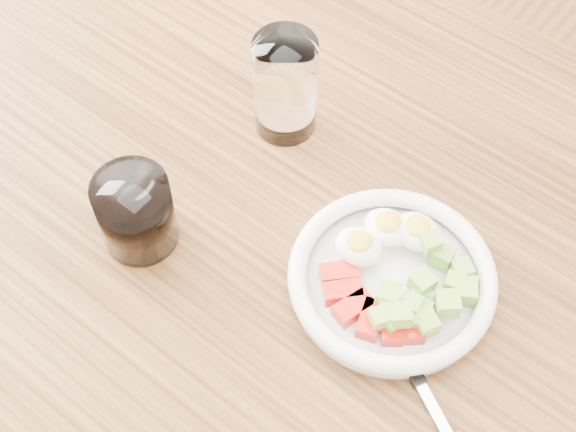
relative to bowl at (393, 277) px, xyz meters
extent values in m
cube|color=brown|center=(-0.77, 0.33, -0.42)|extent=(0.07, 0.07, 0.73)
cube|color=brown|center=(-0.12, -0.02, -0.04)|extent=(1.50, 0.90, 0.04)
cylinder|color=white|center=(0.00, 0.00, -0.01)|extent=(0.21, 0.21, 0.01)
torus|color=white|center=(0.00, 0.00, 0.00)|extent=(0.21, 0.21, 0.02)
cube|color=red|center=(-0.04, -0.03, 0.00)|extent=(0.04, 0.04, 0.02)
cube|color=red|center=(-0.03, -0.05, 0.00)|extent=(0.04, 0.04, 0.02)
cube|color=red|center=(-0.01, -0.05, 0.00)|extent=(0.03, 0.04, 0.02)
cube|color=red|center=(0.01, -0.05, 0.00)|extent=(0.03, 0.04, 0.02)
cube|color=red|center=(0.03, -0.05, 0.00)|extent=(0.04, 0.04, 0.02)
cube|color=red|center=(0.04, -0.03, 0.00)|extent=(0.04, 0.04, 0.02)
ellipsoid|color=white|center=(-0.03, 0.04, 0.01)|extent=(0.05, 0.04, 0.03)
ellipsoid|color=yellow|center=(-0.03, 0.04, 0.02)|extent=(0.03, 0.03, 0.01)
ellipsoid|color=white|center=(-0.01, 0.05, 0.01)|extent=(0.05, 0.04, 0.03)
ellipsoid|color=yellow|center=(-0.01, 0.05, 0.02)|extent=(0.03, 0.03, 0.01)
ellipsoid|color=white|center=(-0.04, 0.00, 0.01)|extent=(0.05, 0.04, 0.03)
ellipsoid|color=yellow|center=(-0.04, 0.00, 0.02)|extent=(0.03, 0.03, 0.01)
cube|color=#9BC049|center=(0.02, -0.04, 0.01)|extent=(0.03, 0.03, 0.02)
cube|color=#9BC049|center=(0.06, 0.00, 0.02)|extent=(0.03, 0.03, 0.02)
cube|color=#9BC049|center=(0.03, -0.04, 0.00)|extent=(0.03, 0.03, 0.02)
cube|color=#9BC049|center=(0.02, -0.04, 0.01)|extent=(0.02, 0.02, 0.02)
cube|color=#9BC049|center=(0.03, 0.05, 0.01)|extent=(0.02, 0.02, 0.02)
cube|color=#9BC049|center=(0.04, -0.02, 0.01)|extent=(0.02, 0.02, 0.02)
cube|color=#9BC049|center=(0.01, -0.03, 0.01)|extent=(0.03, 0.03, 0.02)
cube|color=#9BC049|center=(0.04, -0.03, 0.01)|extent=(0.03, 0.03, 0.02)
cube|color=#9BC049|center=(0.07, 0.04, 0.00)|extent=(0.02, 0.02, 0.02)
cube|color=#9BC049|center=(0.05, 0.05, 0.01)|extent=(0.03, 0.03, 0.02)
cube|color=#9BC049|center=(0.03, 0.00, 0.01)|extent=(0.02, 0.02, 0.02)
cube|color=#9BC049|center=(0.02, -0.05, 0.02)|extent=(0.03, 0.03, 0.02)
cube|color=#9BC049|center=(0.07, 0.03, 0.00)|extent=(0.03, 0.03, 0.02)
cube|color=#9BC049|center=(0.01, 0.05, 0.02)|extent=(0.03, 0.03, 0.02)
cube|color=#9BC049|center=(0.05, 0.03, 0.01)|extent=(0.02, 0.02, 0.02)
cube|color=#9BC049|center=(0.06, -0.03, 0.01)|extent=(0.03, 0.03, 0.02)
cube|color=#9BC049|center=(0.03, 0.00, 0.02)|extent=(0.03, 0.03, 0.02)
cube|color=#9BC049|center=(0.03, -0.05, 0.01)|extent=(0.03, 0.03, 0.02)
cube|color=#9BC049|center=(0.03, -0.04, 0.02)|extent=(0.03, 0.03, 0.02)
cube|color=#9BC049|center=(0.03, -0.02, 0.01)|extent=(0.02, 0.02, 0.02)
cube|color=black|center=(0.04, -0.05, -0.01)|extent=(0.10, 0.06, 0.01)
cube|color=silver|center=(0.11, -0.09, -0.01)|extent=(0.06, 0.04, 0.00)
cylinder|color=white|center=(-0.22, 0.10, 0.05)|extent=(0.07, 0.07, 0.13)
cylinder|color=white|center=(-0.25, -0.12, 0.03)|extent=(0.08, 0.08, 0.09)
cylinder|color=black|center=(-0.25, -0.12, 0.02)|extent=(0.07, 0.07, 0.08)
camera|label=1|loc=(0.16, -0.38, 0.72)|focal=50.00mm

